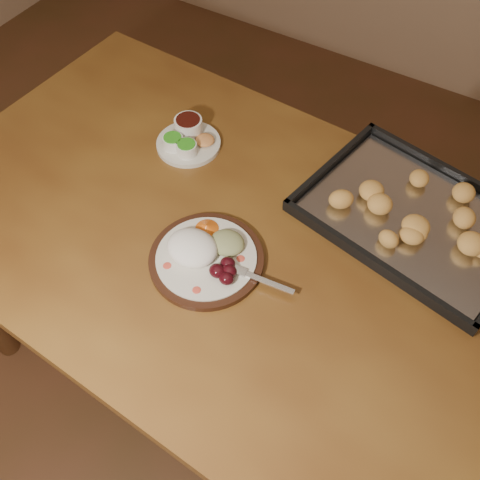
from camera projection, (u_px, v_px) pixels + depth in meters
The scene contains 5 objects.
ground at pixel (156, 386), 1.77m from camera, with size 4.00×4.00×0.00m, color brown.
dining_table at pixel (230, 256), 1.29m from camera, with size 1.55×0.99×0.75m.
dinner_plate at pixel (205, 254), 1.15m from camera, with size 0.33×0.25×0.06m.
condiment_saucer at pixel (187, 139), 1.36m from camera, with size 0.16×0.16×0.06m.
baking_tray at pixel (415, 215), 1.22m from camera, with size 0.55×0.45×0.05m.
Camera 1 is at (0.57, -0.42, 1.72)m, focal length 40.00 mm.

